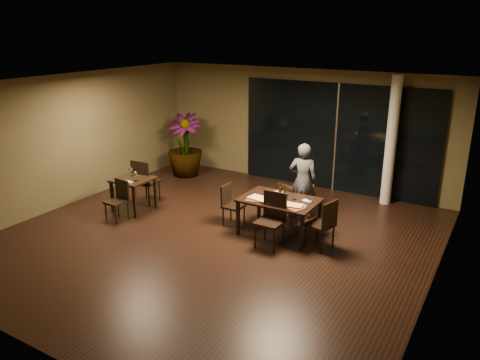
% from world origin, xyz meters
% --- Properties ---
extents(ground, '(8.00, 8.00, 0.00)m').
position_xyz_m(ground, '(0.00, 0.00, 0.00)').
color(ground, black).
rests_on(ground, ground).
extents(wall_back, '(8.00, 0.10, 3.00)m').
position_xyz_m(wall_back, '(0.00, 4.05, 1.50)').
color(wall_back, brown).
rests_on(wall_back, ground).
extents(wall_front, '(8.00, 0.10, 3.00)m').
position_xyz_m(wall_front, '(0.00, -4.05, 1.50)').
color(wall_front, brown).
rests_on(wall_front, ground).
extents(wall_left, '(0.10, 8.00, 3.00)m').
position_xyz_m(wall_left, '(-4.05, 0.00, 1.50)').
color(wall_left, brown).
rests_on(wall_left, ground).
extents(wall_right, '(0.10, 8.00, 3.00)m').
position_xyz_m(wall_right, '(4.05, 0.00, 1.50)').
color(wall_right, brown).
rests_on(wall_right, ground).
extents(ceiling, '(8.00, 8.00, 0.04)m').
position_xyz_m(ceiling, '(0.00, 0.00, 3.02)').
color(ceiling, silver).
rests_on(ceiling, wall_back).
extents(window_panel, '(5.00, 0.06, 2.70)m').
position_xyz_m(window_panel, '(1.00, 3.96, 1.35)').
color(window_panel, black).
rests_on(window_panel, ground).
extents(column, '(0.24, 0.24, 3.00)m').
position_xyz_m(column, '(2.40, 3.65, 1.50)').
color(column, silver).
rests_on(column, ground).
extents(main_table, '(1.50, 1.00, 0.75)m').
position_xyz_m(main_table, '(1.00, 0.80, 0.68)').
color(main_table, black).
rests_on(main_table, ground).
extents(side_table, '(0.80, 0.80, 0.75)m').
position_xyz_m(side_table, '(-2.40, 0.30, 0.62)').
color(side_table, black).
rests_on(side_table, ground).
extents(chair_main_far, '(0.49, 0.49, 0.87)m').
position_xyz_m(chair_main_far, '(0.92, 1.43, 0.49)').
color(chair_main_far, black).
rests_on(chair_main_far, ground).
extents(chair_main_near, '(0.49, 0.49, 1.04)m').
position_xyz_m(chair_main_near, '(1.10, 0.29, 0.58)').
color(chair_main_near, black).
rests_on(chair_main_near, ground).
extents(chair_main_left, '(0.41, 0.41, 0.86)m').
position_xyz_m(chair_main_left, '(-0.11, 0.75, 0.48)').
color(chair_main_left, black).
rests_on(chair_main_left, ground).
extents(chair_main_right, '(0.55, 0.55, 0.97)m').
position_xyz_m(chair_main_right, '(2.01, 0.64, 0.54)').
color(chair_main_right, black).
rests_on(chair_main_right, ground).
extents(chair_side_far, '(0.52, 0.52, 1.06)m').
position_xyz_m(chair_side_far, '(-2.48, 0.75, 0.59)').
color(chair_side_far, black).
rests_on(chair_side_far, ground).
extents(chair_side_near, '(0.44, 0.44, 0.87)m').
position_xyz_m(chair_side_near, '(-2.31, -0.26, 0.49)').
color(chair_side_near, black).
rests_on(chair_side_near, ground).
extents(diner, '(0.63, 0.48, 1.67)m').
position_xyz_m(diner, '(1.04, 1.85, 0.83)').
color(diner, '#2F3234').
rests_on(diner, ground).
extents(potted_plant, '(1.09, 1.09, 1.72)m').
position_xyz_m(potted_plant, '(-2.99, 3.00, 0.86)').
color(potted_plant, '#184617').
rests_on(potted_plant, ground).
extents(pizza_board_left, '(0.68, 0.46, 0.01)m').
position_xyz_m(pizza_board_left, '(0.74, 0.56, 0.76)').
color(pizza_board_left, '#422815').
rests_on(pizza_board_left, main_table).
extents(pizza_board_right, '(0.68, 0.50, 0.01)m').
position_xyz_m(pizza_board_right, '(1.33, 0.56, 0.76)').
color(pizza_board_right, '#4B2918').
rests_on(pizza_board_right, main_table).
extents(oblong_pizza_left, '(0.58, 0.33, 0.02)m').
position_xyz_m(oblong_pizza_left, '(0.74, 0.56, 0.77)').
color(oblong_pizza_left, maroon).
rests_on(oblong_pizza_left, pizza_board_left).
extents(oblong_pizza_right, '(0.50, 0.28, 0.02)m').
position_xyz_m(oblong_pizza_right, '(1.33, 0.56, 0.77)').
color(oblong_pizza_right, maroon).
rests_on(oblong_pizza_right, pizza_board_right).
extents(round_pizza, '(0.29, 0.29, 0.01)m').
position_xyz_m(round_pizza, '(0.85, 1.06, 0.76)').
color(round_pizza, '#A52512').
rests_on(round_pizza, main_table).
extents(bottle_a, '(0.07, 0.07, 0.33)m').
position_xyz_m(bottle_a, '(0.99, 0.85, 0.91)').
color(bottle_a, black).
rests_on(bottle_a, main_table).
extents(bottle_b, '(0.06, 0.06, 0.27)m').
position_xyz_m(bottle_b, '(1.08, 0.86, 0.88)').
color(bottle_b, black).
rests_on(bottle_b, main_table).
extents(bottle_c, '(0.06, 0.06, 0.29)m').
position_xyz_m(bottle_c, '(0.97, 0.88, 0.90)').
color(bottle_c, black).
rests_on(bottle_c, main_table).
extents(tumbler_left, '(0.09, 0.09, 0.10)m').
position_xyz_m(tumbler_left, '(0.76, 0.84, 0.80)').
color(tumbler_left, white).
rests_on(tumbler_left, main_table).
extents(tumbler_right, '(0.08, 0.08, 0.09)m').
position_xyz_m(tumbler_right, '(1.26, 0.93, 0.79)').
color(tumbler_right, white).
rests_on(tumbler_right, main_table).
extents(napkin_near, '(0.18, 0.10, 0.01)m').
position_xyz_m(napkin_near, '(1.52, 0.68, 0.76)').
color(napkin_near, white).
rests_on(napkin_near, main_table).
extents(napkin_far, '(0.21, 0.17, 0.01)m').
position_xyz_m(napkin_far, '(1.51, 0.96, 0.76)').
color(napkin_far, silver).
rests_on(napkin_far, main_table).
extents(wine_glass_a, '(0.09, 0.09, 0.20)m').
position_xyz_m(wine_glass_a, '(-2.56, 0.41, 0.85)').
color(wine_glass_a, white).
rests_on(wine_glass_a, side_table).
extents(wine_glass_b, '(0.09, 0.09, 0.20)m').
position_xyz_m(wine_glass_b, '(-2.23, 0.21, 0.85)').
color(wine_glass_b, white).
rests_on(wine_glass_b, side_table).
extents(side_napkin, '(0.19, 0.13, 0.01)m').
position_xyz_m(side_napkin, '(-2.31, 0.05, 0.76)').
color(side_napkin, silver).
rests_on(side_napkin, side_table).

